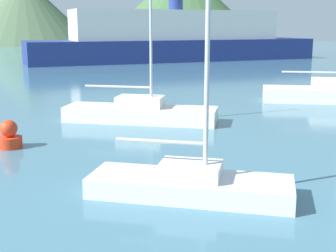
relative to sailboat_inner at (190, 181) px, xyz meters
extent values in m
cube|color=silver|center=(-0.01, 0.00, -0.16)|extent=(5.47, 3.39, 0.53)
cube|color=silver|center=(-0.01, 0.00, 0.29)|extent=(1.88, 1.64, 0.37)
cylinder|color=#BCBCC1|center=(0.36, -0.14, 4.28)|extent=(0.12, 0.12, 8.36)
cylinder|color=#BCBCC1|center=(-0.74, 0.28, 1.00)|extent=(2.24, 0.92, 0.10)
cube|color=white|center=(-0.51, 9.66, -0.08)|extent=(7.15, 3.97, 0.69)
cube|color=white|center=(-0.51, 9.66, 0.51)|extent=(2.38, 1.87, 0.49)
cylinder|color=#BCBCC1|center=(-0.01, 9.49, 3.47)|extent=(0.12, 0.12, 6.39)
cylinder|color=#BCBCC1|center=(-1.49, 10.00, 1.17)|extent=(2.98, 1.11, 0.10)
cube|color=white|center=(10.91, 13.72, -0.03)|extent=(8.13, 4.33, 0.79)
cube|color=white|center=(10.91, 13.72, 0.65)|extent=(2.69, 2.11, 0.56)
cylinder|color=#BCBCC1|center=(9.79, 14.06, 1.27)|extent=(3.41, 1.13, 0.10)
cube|color=navy|center=(6.80, 46.12, 0.86)|extent=(36.34, 15.05, 2.56)
cube|color=silver|center=(6.80, 46.12, 3.87)|extent=(25.68, 11.53, 3.46)
cylinder|color=navy|center=(6.80, 46.12, 6.40)|extent=(1.71, 1.71, 1.60)
cylinder|color=red|center=(-5.55, 5.72, -0.22)|extent=(0.89, 0.89, 0.40)
sphere|color=red|center=(-5.55, 5.72, 0.29)|extent=(0.62, 0.62, 0.62)
cone|color=#4C6647|center=(-19.30, 100.76, 7.07)|extent=(31.31, 31.31, 14.98)
cone|color=#3D6038|center=(15.98, 95.58, 8.28)|extent=(38.47, 38.47, 17.40)
camera|label=1|loc=(-2.15, -11.26, 3.94)|focal=50.00mm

